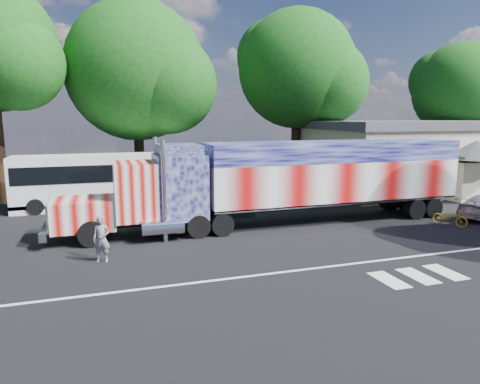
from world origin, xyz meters
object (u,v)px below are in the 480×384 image
object	(u,v)px
semi_truck	(288,179)
coach_bus	(110,180)
woman	(101,239)
tree_far_ne	(463,90)
tree_ne_a	(299,70)
tree_n_mid	(139,72)
bicycle	(450,217)

from	to	relation	value
semi_truck	coach_bus	world-z (taller)	semi_truck
woman	tree_far_ne	world-z (taller)	tree_far_ne
semi_truck	coach_bus	size ratio (longest dim) A/B	1.92
tree_far_ne	tree_ne_a	world-z (taller)	tree_ne_a
coach_bus	tree_n_mid	world-z (taller)	tree_n_mid
tree_far_ne	tree_n_mid	bearing A→B (deg)	-178.35
bicycle	tree_far_ne	world-z (taller)	tree_far_ne
tree_ne_a	tree_far_ne	bearing A→B (deg)	4.25
coach_bus	tree_n_mid	xyz separation A→B (m)	(2.38, 4.58, 6.98)
bicycle	tree_ne_a	bearing A→B (deg)	69.09
coach_bus	tree_n_mid	distance (m)	8.68
woman	tree_n_mid	distance (m)	17.38
tree_ne_a	coach_bus	bearing A→B (deg)	-164.26
semi_truck	tree_n_mid	size ratio (longest dim) A/B	1.56
coach_bus	tree_ne_a	distance (m)	16.95
bicycle	tree_ne_a	size ratio (longest dim) A/B	0.12
woman	tree_far_ne	xyz separation A→B (m)	(32.87, 16.13, 7.07)
bicycle	tree_n_mid	xyz separation A→B (m)	(-13.91, 15.01, 8.20)
coach_bus	tree_ne_a	xyz separation A→B (m)	(14.66, 4.13, 7.44)
tree_ne_a	bicycle	bearing A→B (deg)	-83.57
tree_ne_a	semi_truck	bearing A→B (deg)	-117.50
tree_far_ne	tree_n_mid	size ratio (longest dim) A/B	0.91
tree_far_ne	coach_bus	bearing A→B (deg)	-170.43
semi_truck	woman	distance (m)	9.88
coach_bus	woman	size ratio (longest dim) A/B	6.20
woman	tree_ne_a	world-z (taller)	tree_ne_a
semi_truck	woman	world-z (taller)	semi_truck
tree_far_ne	tree_ne_a	bearing A→B (deg)	-175.75
bicycle	tree_ne_a	distance (m)	17.03
semi_truck	coach_bus	xyz separation A→B (m)	(-8.62, 7.46, -0.66)
bicycle	tree_far_ne	bearing A→B (deg)	17.49
tree_far_ne	semi_truck	bearing A→B (deg)	-151.39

